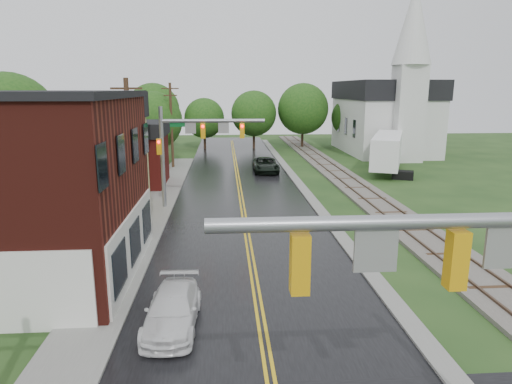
{
  "coord_description": "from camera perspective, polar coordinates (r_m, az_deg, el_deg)",
  "views": [
    {
      "loc": [
        -1.26,
        -5.16,
        8.39
      ],
      "look_at": [
        0.24,
        16.31,
        3.5
      ],
      "focal_mm": 32.0,
      "sensor_mm": 36.0,
      "label": 1
    }
  ],
  "objects": [
    {
      "name": "main_road",
      "position": [
        36.17,
        -1.9,
        -0.62
      ],
      "size": [
        10.0,
        90.0,
        0.02
      ],
      "primitive_type": "cube",
      "color": "black",
      "rests_on": "ground"
    },
    {
      "name": "curb_right",
      "position": [
        41.57,
        5.3,
        1.1
      ],
      "size": [
        0.8,
        70.0,
        0.12
      ],
      "primitive_type": "cube",
      "color": "gray",
      "rests_on": "ground"
    },
    {
      "name": "sidewalk_left",
      "position": [
        31.69,
        -12.84,
        -2.88
      ],
      "size": [
        2.4,
        50.0,
        0.12
      ],
      "primitive_type": "cube",
      "color": "gray",
      "rests_on": "ground"
    },
    {
      "name": "yellow_house",
      "position": [
        33.06,
        -21.12,
        2.91
      ],
      "size": [
        8.0,
        7.0,
        6.4
      ],
      "primitive_type": "cube",
      "color": "tan",
      "rests_on": "ground"
    },
    {
      "name": "darkred_building",
      "position": [
        41.57,
        -16.13,
        3.73
      ],
      "size": [
        7.0,
        6.0,
        4.4
      ],
      "primitive_type": "cube",
      "color": "#3F0F0C",
      "rests_on": "ground"
    },
    {
      "name": "church",
      "position": [
        62.67,
        16.07,
        9.98
      ],
      "size": [
        10.4,
        18.4,
        20.0
      ],
      "color": "silver",
      "rests_on": "ground"
    },
    {
      "name": "railroad",
      "position": [
        42.53,
        11.43,
        1.31
      ],
      "size": [
        3.2,
        80.0,
        0.3
      ],
      "color": "#59544C",
      "rests_on": "ground"
    },
    {
      "name": "traffic_signal_near",
      "position": [
        9.24,
        27.68,
        -10.47
      ],
      "size": [
        7.34,
        0.3,
        7.2
      ],
      "color": "gray",
      "rests_on": "ground"
    },
    {
      "name": "traffic_signal_far",
      "position": [
        32.42,
        -7.95,
        6.63
      ],
      "size": [
        7.34,
        0.43,
        7.2
      ],
      "color": "gray",
      "rests_on": "ground"
    },
    {
      "name": "utility_pole_b",
      "position": [
        27.96,
        -15.45,
        4.8
      ],
      "size": [
        1.8,
        0.28,
        9.0
      ],
      "color": "#382616",
      "rests_on": "ground"
    },
    {
      "name": "utility_pole_c",
      "position": [
        49.61,
        -10.52,
        8.35
      ],
      "size": [
        1.8,
        0.28,
        9.0
      ],
      "color": "#382616",
      "rests_on": "ground"
    },
    {
      "name": "tree_left_b",
      "position": [
        40.69,
        -28.32,
        7.52
      ],
      "size": [
        7.6,
        7.6,
        9.69
      ],
      "color": "black",
      "rests_on": "ground"
    },
    {
      "name": "tree_left_c",
      "position": [
        46.95,
        -19.71,
        7.32
      ],
      "size": [
        6.0,
        6.0,
        7.65
      ],
      "color": "black",
      "rests_on": "ground"
    },
    {
      "name": "tree_left_e",
      "position": [
        51.74,
        -12.57,
        8.54
      ],
      "size": [
        6.4,
        6.4,
        8.16
      ],
      "color": "black",
      "rests_on": "ground"
    },
    {
      "name": "suv_dark",
      "position": [
        46.74,
        1.21,
        3.39
      ],
      "size": [
        2.48,
        5.37,
        1.49
      ],
      "primitive_type": "imported",
      "rotation": [
        0.0,
        0.0,
        -0.0
      ],
      "color": "black",
      "rests_on": "ground"
    },
    {
      "name": "pickup_white",
      "position": [
        17.14,
        -10.39,
        -14.29
      ],
      "size": [
        1.96,
        4.51,
        1.29
      ],
      "primitive_type": "imported",
      "rotation": [
        0.0,
        0.0,
        -0.03
      ],
      "color": "silver",
      "rests_on": "ground"
    },
    {
      "name": "semi_trailer",
      "position": [
        49.14,
        16.14,
        5.12
      ],
      "size": [
        6.97,
        11.99,
        3.78
      ],
      "color": "black",
      "rests_on": "ground"
    }
  ]
}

